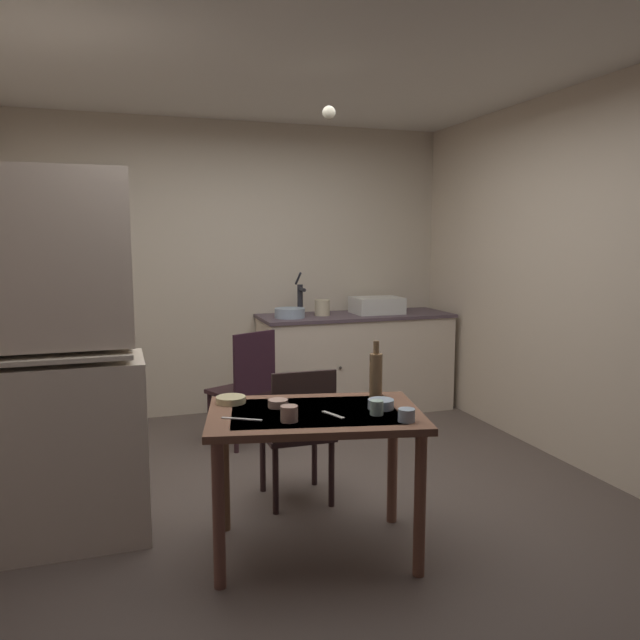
{
  "coord_description": "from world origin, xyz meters",
  "views": [
    {
      "loc": [
        -0.99,
        -3.42,
        1.58
      ],
      "look_at": [
        0.17,
        0.12,
        1.09
      ],
      "focal_mm": 34.44,
      "sensor_mm": 36.0,
      "label": 1
    }
  ],
  "objects_px": {
    "mixing_bowl_counter": "(290,313)",
    "serving_bowl_wide": "(231,400)",
    "chair_by_counter": "(246,386)",
    "mug_tall": "(377,408)",
    "dining_table": "(315,432)",
    "sink_basin": "(377,305)",
    "hutch_cabinet": "(32,374)",
    "glass_bottle": "(376,374)",
    "hand_pump": "(300,297)",
    "chair_far_side": "(299,431)"
  },
  "relations": [
    {
      "from": "mixing_bowl_counter",
      "to": "serving_bowl_wide",
      "type": "xyz_separation_m",
      "value": [
        -0.88,
        -2.03,
        -0.19
      ]
    },
    {
      "from": "chair_by_counter",
      "to": "mug_tall",
      "type": "xyz_separation_m",
      "value": [
        0.27,
        -1.88,
        0.31
      ]
    },
    {
      "from": "dining_table",
      "to": "sink_basin",
      "type": "bearing_deg",
      "value": 60.08
    },
    {
      "from": "hutch_cabinet",
      "to": "chair_by_counter",
      "type": "height_order",
      "value": "hutch_cabinet"
    },
    {
      "from": "hutch_cabinet",
      "to": "sink_basin",
      "type": "height_order",
      "value": "hutch_cabinet"
    },
    {
      "from": "mixing_bowl_counter",
      "to": "chair_by_counter",
      "type": "relative_size",
      "value": 0.3
    },
    {
      "from": "hutch_cabinet",
      "to": "sink_basin",
      "type": "xyz_separation_m",
      "value": [
        2.69,
        1.84,
        0.07
      ]
    },
    {
      "from": "hutch_cabinet",
      "to": "glass_bottle",
      "type": "relative_size",
      "value": 6.24
    },
    {
      "from": "sink_basin",
      "to": "chair_by_counter",
      "type": "bearing_deg",
      "value": -154.83
    },
    {
      "from": "chair_by_counter",
      "to": "sink_basin",
      "type": "bearing_deg",
      "value": 25.17
    },
    {
      "from": "hand_pump",
      "to": "dining_table",
      "type": "height_order",
      "value": "hand_pump"
    },
    {
      "from": "hand_pump",
      "to": "mug_tall",
      "type": "relative_size",
      "value": 5.47
    },
    {
      "from": "chair_far_side",
      "to": "serving_bowl_wide",
      "type": "height_order",
      "value": "chair_far_side"
    },
    {
      "from": "sink_basin",
      "to": "mixing_bowl_counter",
      "type": "distance_m",
      "value": 0.85
    },
    {
      "from": "hutch_cabinet",
      "to": "mixing_bowl_counter",
      "type": "relative_size",
      "value": 7.26
    },
    {
      "from": "mug_tall",
      "to": "chair_far_side",
      "type": "bearing_deg",
      "value": 103.94
    },
    {
      "from": "chair_far_side",
      "to": "mug_tall",
      "type": "height_order",
      "value": "chair_far_side"
    },
    {
      "from": "chair_by_counter",
      "to": "hand_pump",
      "type": "bearing_deg",
      "value": 46.93
    },
    {
      "from": "dining_table",
      "to": "mug_tall",
      "type": "height_order",
      "value": "mug_tall"
    },
    {
      "from": "chair_by_counter",
      "to": "mixing_bowl_counter",
      "type": "bearing_deg",
      "value": 48.81
    },
    {
      "from": "dining_table",
      "to": "hutch_cabinet",
      "type": "bearing_deg",
      "value": 158.3
    },
    {
      "from": "chair_by_counter",
      "to": "serving_bowl_wide",
      "type": "distance_m",
      "value": 1.51
    },
    {
      "from": "hand_pump",
      "to": "chair_by_counter",
      "type": "height_order",
      "value": "hand_pump"
    },
    {
      "from": "hutch_cabinet",
      "to": "sink_basin",
      "type": "bearing_deg",
      "value": 34.29
    },
    {
      "from": "hand_pump",
      "to": "glass_bottle",
      "type": "xyz_separation_m",
      "value": [
        -0.25,
        -2.26,
        -0.2
      ]
    },
    {
      "from": "chair_by_counter",
      "to": "hutch_cabinet",
      "type": "bearing_deg",
      "value": -138.04
    },
    {
      "from": "hutch_cabinet",
      "to": "mixing_bowl_counter",
      "type": "height_order",
      "value": "hutch_cabinet"
    },
    {
      "from": "glass_bottle",
      "to": "sink_basin",
      "type": "bearing_deg",
      "value": 66.38
    },
    {
      "from": "hutch_cabinet",
      "to": "sink_basin",
      "type": "distance_m",
      "value": 3.26
    },
    {
      "from": "sink_basin",
      "to": "hand_pump",
      "type": "bearing_deg",
      "value": 176.42
    },
    {
      "from": "serving_bowl_wide",
      "to": "chair_far_side",
      "type": "bearing_deg",
      "value": 32.92
    },
    {
      "from": "mixing_bowl_counter",
      "to": "chair_by_counter",
      "type": "distance_m",
      "value": 0.92
    },
    {
      "from": "sink_basin",
      "to": "mug_tall",
      "type": "xyz_separation_m",
      "value": [
        -1.09,
        -2.52,
        -0.2
      ]
    },
    {
      "from": "dining_table",
      "to": "serving_bowl_wide",
      "type": "bearing_deg",
      "value": 142.2
    },
    {
      "from": "hutch_cabinet",
      "to": "mug_tall",
      "type": "height_order",
      "value": "hutch_cabinet"
    },
    {
      "from": "dining_table",
      "to": "chair_by_counter",
      "type": "height_order",
      "value": "chair_by_counter"
    },
    {
      "from": "chair_by_counter",
      "to": "serving_bowl_wide",
      "type": "bearing_deg",
      "value": -104.22
    },
    {
      "from": "serving_bowl_wide",
      "to": "mug_tall",
      "type": "relative_size",
      "value": 2.16
    },
    {
      "from": "serving_bowl_wide",
      "to": "mug_tall",
      "type": "bearing_deg",
      "value": -34.56
    },
    {
      "from": "serving_bowl_wide",
      "to": "hand_pump",
      "type": "bearing_deg",
      "value": 64.67
    },
    {
      "from": "mug_tall",
      "to": "mixing_bowl_counter",
      "type": "bearing_deg",
      "value": 84.26
    },
    {
      "from": "hutch_cabinet",
      "to": "dining_table",
      "type": "xyz_separation_m",
      "value": [
        1.33,
        -0.53,
        -0.28
      ]
    },
    {
      "from": "mixing_bowl_counter",
      "to": "chair_far_side",
      "type": "bearing_deg",
      "value": -103.87
    },
    {
      "from": "sink_basin",
      "to": "mixing_bowl_counter",
      "type": "xyz_separation_m",
      "value": [
        -0.85,
        -0.05,
        -0.04
      ]
    },
    {
      "from": "hutch_cabinet",
      "to": "chair_far_side",
      "type": "distance_m",
      "value": 1.49
    },
    {
      "from": "hand_pump",
      "to": "chair_by_counter",
      "type": "xyz_separation_m",
      "value": [
        -0.64,
        -0.69,
        -0.6
      ]
    },
    {
      "from": "hutch_cabinet",
      "to": "chair_far_side",
      "type": "xyz_separation_m",
      "value": [
        1.42,
        0.05,
        -0.45
      ]
    },
    {
      "from": "hand_pump",
      "to": "mug_tall",
      "type": "distance_m",
      "value": 2.61
    },
    {
      "from": "dining_table",
      "to": "mug_tall",
      "type": "bearing_deg",
      "value": -29.65
    },
    {
      "from": "hutch_cabinet",
      "to": "dining_table",
      "type": "relative_size",
      "value": 1.65
    }
  ]
}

